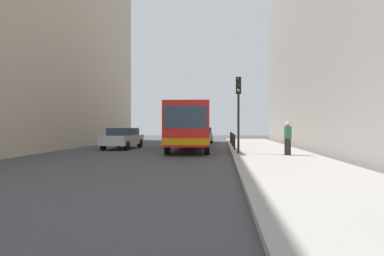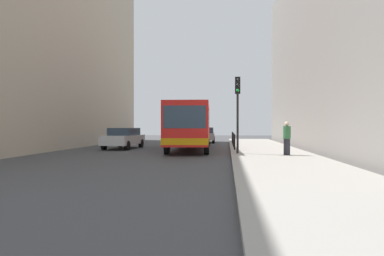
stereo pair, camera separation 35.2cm
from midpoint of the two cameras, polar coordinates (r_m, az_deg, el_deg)
ground_plane at (r=19.82m, az=-2.32°, el=-4.36°), size 80.00×80.00×0.00m
sidewalk at (r=19.78m, az=13.40°, el=-4.16°), size 4.40×40.00×0.15m
building_left at (r=28.48m, az=-25.46°, el=14.91°), size 7.00×32.00×17.61m
building_right at (r=25.77m, az=26.15°, el=13.48°), size 7.00×32.00×14.99m
bus at (r=23.50m, az=0.23°, el=0.59°), size 3.03×11.13×3.00m
car_beside_bus at (r=24.92m, az=-10.90°, el=-1.60°), size 2.08×4.50×1.48m
car_behind_bus at (r=33.04m, az=2.49°, el=-1.12°), size 1.96×4.45×1.48m
traffic_light at (r=18.56m, az=8.15°, el=4.61°), size 0.28×0.33×4.10m
bollard_near at (r=21.41m, az=7.57°, el=-2.33°), size 0.11×0.11×0.95m
bollard_mid at (r=24.46m, az=7.36°, el=-2.00°), size 0.11×0.11×0.95m
bollard_far at (r=27.52m, az=7.20°, el=-1.74°), size 0.11×0.11×0.95m
bollard_farthest at (r=30.57m, az=7.06°, el=-1.53°), size 0.11×0.11×0.95m
pedestrian_near_signal at (r=18.02m, az=16.06°, el=-1.67°), size 0.38×0.38×1.69m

